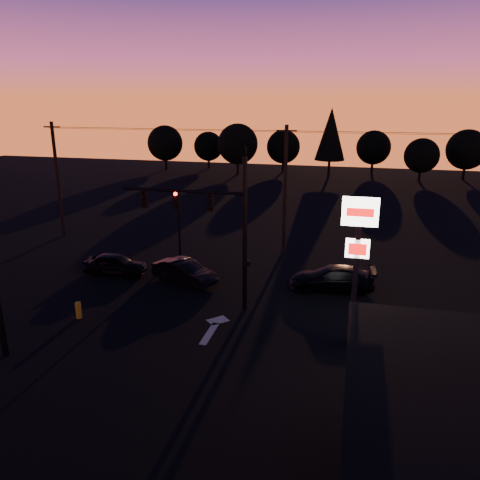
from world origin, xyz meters
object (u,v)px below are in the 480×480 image
object	(u,v)px
car_left	(115,264)
car_mid	(184,272)
secondary_signal	(178,216)
bollard	(79,310)
suv_parked	(459,387)
pylon_sign	(358,241)
car_right	(332,278)
traffic_signal_mast	(214,217)

from	to	relation	value
car_left	car_mid	xyz separation A→B (m)	(4.74, -0.25, 0.02)
secondary_signal	car_mid	distance (m)	5.58
car_left	bollard	bearing A→B (deg)	-172.65
suv_parked	secondary_signal	bearing A→B (deg)	128.41
car_mid	bollard	bearing A→B (deg)	170.88
bollard	car_left	size ratio (longest dim) A/B	0.22
pylon_sign	suv_parked	distance (m)	6.66
car_left	car_mid	distance (m)	4.74
bollard	car_left	xyz separation A→B (m)	(-1.20, 6.06, 0.25)
car_left	secondary_signal	bearing A→B (deg)	-34.58
bollard	car_right	size ratio (longest dim) A/B	0.17
car_mid	car_right	xyz separation A→B (m)	(8.70, 1.02, 0.01)
pylon_sign	bollard	size ratio (longest dim) A/B	8.02
secondary_signal	pylon_sign	world-z (taller)	pylon_sign
traffic_signal_mast	bollard	bearing A→B (deg)	-154.67
secondary_signal	pylon_sign	size ratio (longest dim) A/B	0.64
traffic_signal_mast	car_right	world-z (taller)	traffic_signal_mast
traffic_signal_mast	car_mid	world-z (taller)	traffic_signal_mast
bollard	car_mid	xyz separation A→B (m)	(3.54, 5.80, 0.27)
bollard	car_mid	bearing A→B (deg)	58.65
pylon_sign	car_left	xyz separation A→B (m)	(-14.64, 5.55, -4.24)
secondary_signal	suv_parked	bearing A→B (deg)	-39.84
traffic_signal_mast	pylon_sign	size ratio (longest dim) A/B	1.26
car_left	traffic_signal_mast	bearing A→B (deg)	-115.94
pylon_sign	secondary_signal	bearing A→B (deg)	140.23
suv_parked	bollard	bearing A→B (deg)	159.15
suv_parked	car_left	bearing A→B (deg)	142.77
car_right	car_mid	bearing A→B (deg)	-89.23
car_left	car_right	world-z (taller)	car_right
car_mid	car_right	distance (m)	8.76
secondary_signal	bollard	bearing A→B (deg)	-97.79
bollard	car_right	world-z (taller)	car_right
secondary_signal	suv_parked	xyz separation A→B (m)	(15.91, -13.27, -2.23)
car_right	suv_parked	world-z (taller)	car_right
pylon_sign	car_right	distance (m)	7.69
car_mid	pylon_sign	bearing A→B (deg)	-95.93
car_right	secondary_signal	bearing A→B (deg)	-114.68
car_left	car_mid	world-z (taller)	car_mid
secondary_signal	traffic_signal_mast	bearing A→B (deg)	-56.81
car_left	suv_parked	distance (m)	20.54
traffic_signal_mast	car_left	world-z (taller)	traffic_signal_mast
pylon_sign	traffic_signal_mast	bearing A→B (deg)	160.64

